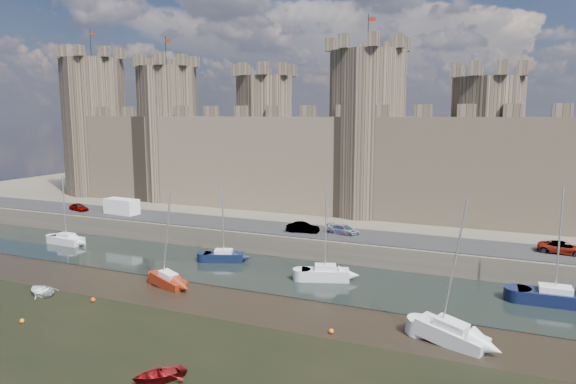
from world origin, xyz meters
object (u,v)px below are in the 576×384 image
(sailboat_4, at_px, (168,280))
(sailboat_3, at_px, (555,296))
(car_2, at_px, (344,230))
(sailboat_2, at_px, (325,273))
(sailboat_5, at_px, (451,333))
(car_1, at_px, (303,228))
(van, at_px, (122,207))
(sailboat_0, at_px, (66,239))
(car_0, at_px, (79,207))
(car_3, at_px, (563,248))
(sailboat_1, at_px, (224,256))

(sailboat_4, bearing_deg, sailboat_3, 31.52)
(car_2, xyz_separation_m, sailboat_2, (1.20, -10.15, -2.27))
(sailboat_5, bearing_deg, car_2, 144.22)
(sailboat_2, relative_size, sailboat_5, 0.93)
(car_1, relative_size, van, 0.76)
(sailboat_0, relative_size, sailboat_2, 0.87)
(car_0, relative_size, car_2, 0.86)
(van, bearing_deg, car_3, 6.73)
(car_0, xyz_separation_m, car_2, (40.89, 1.06, -0.01))
(car_3, distance_m, van, 56.60)
(sailboat_1, xyz_separation_m, sailboat_5, (26.26, -11.86, 0.06))
(car_0, distance_m, sailboat_4, 33.32)
(sailboat_2, bearing_deg, car_3, 6.20)
(van, height_order, sailboat_5, sailboat_5)
(van, relative_size, sailboat_1, 0.58)
(sailboat_3, relative_size, sailboat_5, 0.95)
(car_0, distance_m, sailboat_1, 30.13)
(car_2, relative_size, sailboat_0, 0.46)
(sailboat_4, bearing_deg, van, 156.06)
(sailboat_0, distance_m, sailboat_4, 23.91)
(car_2, height_order, car_3, car_3)
(car_2, xyz_separation_m, sailboat_4, (-12.32, -18.05, -2.38))
(sailboat_2, bearing_deg, sailboat_1, 152.42)
(sailboat_1, bearing_deg, car_3, -6.13)
(sailboat_3, bearing_deg, car_0, 171.32)
(car_1, relative_size, sailboat_5, 0.36)
(sailboat_1, relative_size, sailboat_5, 0.80)
(car_2, height_order, sailboat_5, sailboat_5)
(car_3, height_order, sailboat_2, sailboat_2)
(car_3, relative_size, sailboat_2, 0.46)
(car_0, bearing_deg, car_2, -73.17)
(sailboat_0, bearing_deg, van, 83.62)
(sailboat_0, bearing_deg, car_0, 129.13)
(car_3, relative_size, sailboat_3, 0.44)
(van, height_order, sailboat_0, sailboat_0)
(van, distance_m, sailboat_1, 23.02)
(car_3, xyz_separation_m, sailboat_5, (-8.86, -20.78, -2.37))
(sailboat_3, bearing_deg, car_1, 162.62)
(sailboat_1, relative_size, sailboat_2, 0.87)
(sailboat_2, xyz_separation_m, sailboat_4, (-13.53, -7.90, -0.11))
(car_3, height_order, sailboat_3, sailboat_3)
(sailboat_1, distance_m, sailboat_3, 33.91)
(car_1, height_order, sailboat_4, sailboat_4)
(sailboat_0, distance_m, sailboat_1, 22.94)
(van, height_order, sailboat_2, sailboat_2)
(car_1, relative_size, sailboat_2, 0.38)
(car_0, height_order, sailboat_0, sailboat_0)
(van, bearing_deg, sailboat_0, -93.58)
(sailboat_0, height_order, sailboat_5, sailboat_5)
(car_2, bearing_deg, sailboat_0, 118.33)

